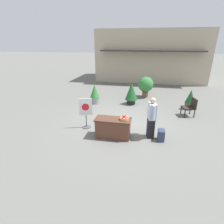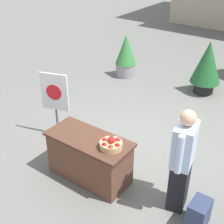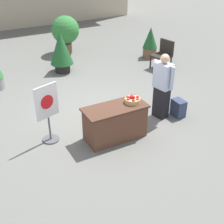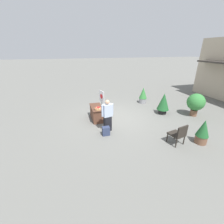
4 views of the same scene
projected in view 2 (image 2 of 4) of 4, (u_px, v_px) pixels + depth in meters
ground_plane at (132, 148)px, 5.80m from camera, size 120.00×120.00×0.00m
display_table at (90, 158)px, 4.94m from camera, size 1.37×0.62×0.76m
apple_basket at (111, 144)px, 4.50m from camera, size 0.33×0.33×0.16m
person_visitor at (182, 161)px, 4.20m from camera, size 0.33×0.60×1.59m
backpack at (199, 214)px, 4.17m from camera, size 0.24×0.34×0.42m
poster_board at (55, 104)px, 5.83m from camera, size 0.52×0.36×1.31m
potted_plant_near_right at (126, 55)px, 8.43m from camera, size 0.56×0.56×1.16m
potted_plant_near_left at (207, 65)px, 7.46m from camera, size 0.73×0.73×1.31m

